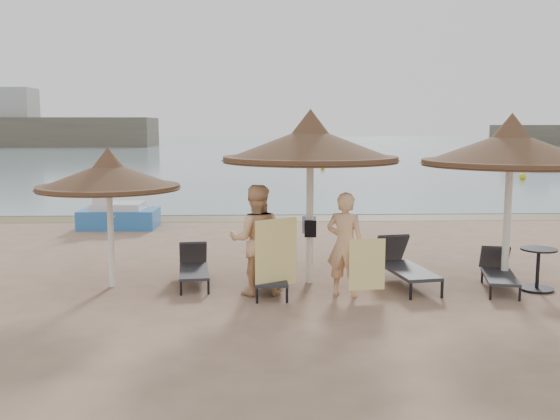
% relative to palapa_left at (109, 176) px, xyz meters
% --- Properties ---
extents(ground, '(160.00, 160.00, 0.00)m').
position_rel_palapa_left_xyz_m(ground, '(3.12, -0.87, -2.07)').
color(ground, '#9B785F').
rests_on(ground, ground).
extents(sea, '(200.00, 140.00, 0.03)m').
position_rel_palapa_left_xyz_m(sea, '(3.12, 79.13, -2.05)').
color(sea, slate).
rests_on(sea, ground).
extents(wet_sand_strip, '(200.00, 1.60, 0.01)m').
position_rel_palapa_left_xyz_m(wet_sand_strip, '(3.12, 8.53, -2.06)').
color(wet_sand_strip, brown).
rests_on(wet_sand_strip, ground).
extents(far_shore, '(150.00, 54.80, 12.00)m').
position_rel_palapa_left_xyz_m(far_shore, '(-21.98, 76.95, 0.84)').
color(far_shore, brown).
rests_on(far_shore, ground).
extents(palapa_left, '(2.62, 2.62, 2.60)m').
position_rel_palapa_left_xyz_m(palapa_left, '(0.00, 0.00, 0.00)').
color(palapa_left, white).
rests_on(palapa_left, ground).
extents(palapa_center, '(3.32, 3.32, 3.29)m').
position_rel_palapa_left_xyz_m(palapa_center, '(3.71, 0.19, 0.56)').
color(palapa_center, white).
rests_on(palapa_center, ground).
extents(palapa_right, '(3.25, 3.25, 3.22)m').
position_rel_palapa_left_xyz_m(palapa_right, '(7.35, -0.19, 0.49)').
color(palapa_right, white).
rests_on(palapa_right, ground).
extents(lounger_far_left, '(0.72, 1.67, 0.72)m').
position_rel_palapa_left_xyz_m(lounger_far_left, '(1.49, 0.23, -1.74)').
color(lounger_far_left, black).
rests_on(lounger_far_left, ground).
extents(lounger_near_left, '(0.61, 1.71, 0.76)m').
position_rel_palapa_left_xyz_m(lounger_near_left, '(2.93, -0.29, -1.73)').
color(lounger_near_left, black).
rests_on(lounger_near_left, ground).
extents(lounger_near_right, '(0.97, 2.02, 0.87)m').
position_rel_palapa_left_xyz_m(lounger_near_right, '(5.46, -0.01, -1.68)').
color(lounger_near_right, black).
rests_on(lounger_near_right, ground).
extents(lounger_far_right, '(0.88, 1.67, 0.71)m').
position_rel_palapa_left_xyz_m(lounger_far_right, '(7.16, -0.36, -1.75)').
color(lounger_far_right, black).
rests_on(lounger_far_right, ground).
extents(side_table, '(0.64, 0.64, 0.78)m').
position_rel_palapa_left_xyz_m(side_table, '(7.82, -0.53, -1.70)').
color(side_table, black).
rests_on(side_table, ground).
extents(person_left, '(1.07, 0.71, 2.28)m').
position_rel_palapa_left_xyz_m(person_left, '(2.68, -0.61, -0.93)').
color(person_left, '#E1AD7A').
rests_on(person_left, ground).
extents(person_right, '(1.16, 0.99, 2.15)m').
position_rel_palapa_left_xyz_m(person_right, '(4.24, -0.80, -1.00)').
color(person_right, '#E1AD7A').
rests_on(person_right, ground).
extents(towel_left, '(0.74, 0.45, 1.19)m').
position_rel_palapa_left_xyz_m(towel_left, '(3.03, -0.96, -1.25)').
color(towel_left, yellow).
rests_on(towel_left, ground).
extents(towel_right, '(0.64, 0.10, 0.90)m').
position_rel_palapa_left_xyz_m(towel_right, '(4.59, -1.05, -1.45)').
color(towel_right, yellow).
rests_on(towel_right, ground).
extents(bag_patterned, '(0.27, 0.10, 0.33)m').
position_rel_palapa_left_xyz_m(bag_patterned, '(3.71, 0.37, -0.97)').
color(bag_patterned, silver).
rests_on(bag_patterned, ground).
extents(bag_dark, '(0.23, 0.10, 0.32)m').
position_rel_palapa_left_xyz_m(bag_dark, '(3.71, 0.03, -1.00)').
color(bag_dark, black).
rests_on(bag_dark, ground).
extents(pedal_boat, '(2.23, 1.36, 1.02)m').
position_rel_palapa_left_xyz_m(pedal_boat, '(-1.37, 6.77, -1.69)').
color(pedal_boat, '#2B6BB6').
rests_on(pedal_boat, ground).
extents(buoy_mid, '(0.31, 0.31, 0.31)m').
position_rel_palapa_left_xyz_m(buoy_mid, '(7.06, 30.02, -1.91)').
color(buoy_mid, '#CCBD08').
rests_on(buoy_mid, ground).
extents(buoy_right, '(0.37, 0.37, 0.37)m').
position_rel_palapa_left_xyz_m(buoy_right, '(17.22, 22.06, -1.88)').
color(buoy_right, '#CCBD08').
rests_on(buoy_right, ground).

